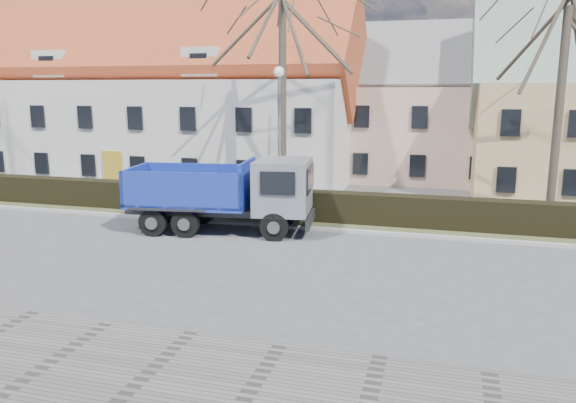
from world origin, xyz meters
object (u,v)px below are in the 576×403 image
(dump_truck, at_px, (215,194))
(parked_car_a, at_px, (221,184))
(cart_frame, at_px, (176,217))
(streetlight, at_px, (279,141))

(dump_truck, xyz_separation_m, parked_car_a, (-2.79, 7.36, -0.95))
(cart_frame, bearing_deg, parked_car_a, 96.12)
(streetlight, relative_size, cart_frame, 9.21)
(dump_truck, xyz_separation_m, cart_frame, (-2.06, 0.57, -1.21))
(cart_frame, relative_size, parked_car_a, 0.21)
(dump_truck, bearing_deg, cart_frame, 156.94)
(dump_truck, distance_m, streetlight, 4.39)
(streetlight, distance_m, parked_car_a, 6.44)
(parked_car_a, bearing_deg, cart_frame, -151.26)
(cart_frame, distance_m, parked_car_a, 6.83)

